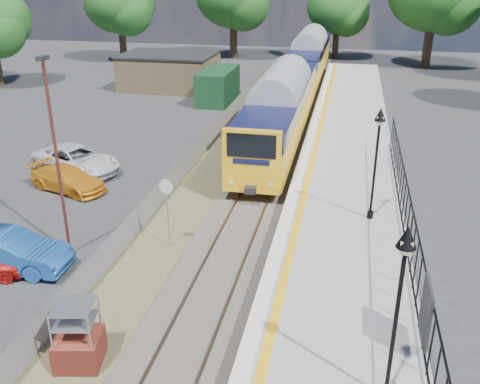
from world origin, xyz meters
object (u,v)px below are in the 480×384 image
(train, at_px, (298,75))
(speed_sign, at_px, (167,202))
(car_blue, at_px, (8,252))
(carpark_lamp, at_px, (55,149))
(car_yellow, at_px, (68,179))
(victorian_lamp_south, at_px, (402,276))
(victorian_lamp_north, at_px, (378,138))
(car_white, at_px, (76,160))
(brick_plinth, at_px, (78,336))

(train, relative_size, speed_sign, 13.88)
(speed_sign, relative_size, car_blue, 0.65)
(carpark_lamp, distance_m, car_yellow, 7.59)
(victorian_lamp_south, xyz_separation_m, car_yellow, (-14.84, 12.12, -3.69))
(victorian_lamp_north, height_order, car_white, victorian_lamp_north)
(brick_plinth, height_order, speed_sign, speed_sign)
(car_blue, relative_size, car_white, 0.87)
(speed_sign, height_order, car_white, speed_sign)
(carpark_lamp, xyz_separation_m, car_blue, (-1.55, -1.56, -3.56))
(victorian_lamp_south, relative_size, speed_sign, 1.56)
(train, bearing_deg, victorian_lamp_north, -76.67)
(speed_sign, xyz_separation_m, car_white, (-7.63, 7.01, -1.30))
(carpark_lamp, bearing_deg, car_yellow, 118.45)
(victorian_lamp_south, xyz_separation_m, speed_sign, (-8.00, 7.52, -2.28))
(train, xyz_separation_m, carpark_lamp, (-6.19, -26.08, 1.97))
(brick_plinth, height_order, car_white, brick_plinth)
(car_blue, bearing_deg, victorian_lamp_north, -69.86)
(victorian_lamp_south, height_order, carpark_lamp, carpark_lamp)
(train, height_order, carpark_lamp, carpark_lamp)
(victorian_lamp_north, relative_size, car_white, 0.89)
(victorian_lamp_south, relative_size, victorian_lamp_north, 1.00)
(victorian_lamp_south, bearing_deg, brick_plinth, 176.19)
(carpark_lamp, xyz_separation_m, car_yellow, (-3.16, 5.83, -3.70))
(speed_sign, relative_size, car_yellow, 0.70)
(train, xyz_separation_m, car_white, (-10.13, -17.84, -1.62))
(brick_plinth, bearing_deg, victorian_lamp_south, -3.81)
(car_yellow, bearing_deg, carpark_lamp, -132.89)
(car_blue, bearing_deg, brick_plinth, -132.05)
(brick_plinth, bearing_deg, car_white, 117.72)
(victorian_lamp_south, distance_m, victorian_lamp_north, 10.00)
(victorian_lamp_north, distance_m, car_blue, 14.50)
(train, relative_size, brick_plinth, 20.46)
(car_yellow, bearing_deg, speed_sign, -105.25)
(victorian_lamp_south, height_order, car_yellow, victorian_lamp_south)
(victorian_lamp_north, distance_m, brick_plinth, 12.88)
(victorian_lamp_south, distance_m, car_yellow, 19.51)
(car_yellow, bearing_deg, victorian_lamp_north, -79.57)
(speed_sign, bearing_deg, victorian_lamp_south, -30.35)
(speed_sign, distance_m, car_white, 10.44)
(brick_plinth, bearing_deg, victorian_lamp_north, 49.44)
(victorian_lamp_south, relative_size, car_yellow, 1.10)
(carpark_lamp, height_order, car_white, carpark_lamp)
(train, height_order, car_white, train)
(brick_plinth, height_order, car_blue, brick_plinth)
(train, height_order, speed_sign, train)
(victorian_lamp_south, bearing_deg, train, 99.64)
(train, xyz_separation_m, car_yellow, (-9.34, -20.25, -1.74))
(car_yellow, relative_size, car_white, 0.81)
(car_yellow, bearing_deg, train, -6.11)
(brick_plinth, bearing_deg, train, 85.00)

